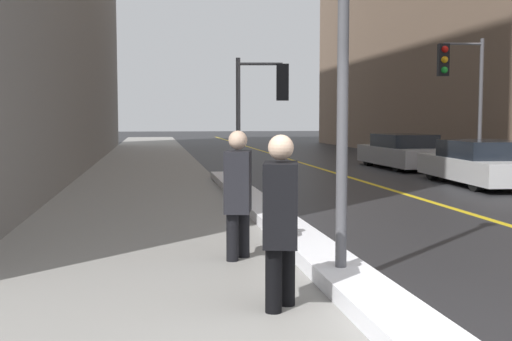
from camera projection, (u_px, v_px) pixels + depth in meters
name	position (u px, v px, depth m)	size (l,w,h in m)	color
sidewalk_slab	(147.00, 176.00, 19.50)	(4.00, 80.00, 0.01)	gray
road_centre_stripe	(337.00, 174.00, 20.45)	(0.16, 80.00, 0.00)	gold
snow_bank_curb	(267.00, 213.00, 11.39)	(0.62, 15.46, 0.19)	white
traffic_light_near	(267.00, 95.00, 15.90)	(1.31, 0.34, 3.25)	#515156
traffic_light_far	(458.00, 78.00, 18.07)	(1.31, 0.33, 4.00)	#515156
pedestrian_trailing	(281.00, 214.00, 5.88)	(0.42, 0.76, 1.62)	black
pedestrian_nearside	(238.00, 189.00, 7.96)	(0.41, 0.58, 1.62)	black
parked_car_white	(481.00, 164.00, 16.94)	(2.04, 4.81, 1.18)	silver
parked_car_silver	(402.00, 152.00, 22.59)	(1.76, 4.73, 1.21)	#B2B2B7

